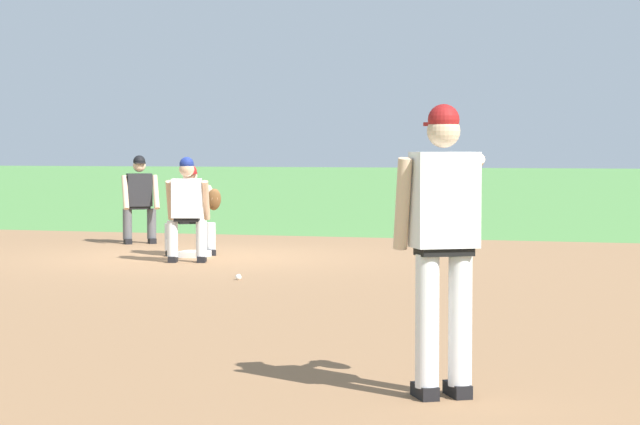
{
  "coord_description": "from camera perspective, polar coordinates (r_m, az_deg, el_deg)",
  "views": [
    {
      "loc": [
        -16.68,
        -6.93,
        1.59
      ],
      "look_at": [
        -6.3,
        -3.8,
        1.02
      ],
      "focal_mm": 70.0,
      "sensor_mm": 36.0,
      "label": 1
    }
  ],
  "objects": [
    {
      "name": "ground_plane",
      "position": [
        18.14,
        -5.76,
        -2.05
      ],
      "size": [
        160.0,
        160.0,
        0.0
      ],
      "primitive_type": "plane",
      "color": "#518942"
    },
    {
      "name": "infield_dirt_patch",
      "position": [
        12.99,
        -2.3,
        -4.01
      ],
      "size": [
        18.0,
        18.0,
        0.01
      ],
      "primitive_type": "cube",
      "color": "#936B47",
      "rests_on": "ground"
    },
    {
      "name": "first_base_bag",
      "position": [
        18.13,
        -5.76,
        -1.91
      ],
      "size": [
        0.38,
        0.38,
        0.09
      ],
      "primitive_type": "cube",
      "color": "white",
      "rests_on": "ground"
    },
    {
      "name": "baseball",
      "position": [
        14.96,
        -3.75,
        -2.96
      ],
      "size": [
        0.07,
        0.07,
        0.07
      ],
      "primitive_type": "sphere",
      "color": "white",
      "rests_on": "ground"
    },
    {
      "name": "pitcher",
      "position": [
        7.89,
        5.71,
        -0.87
      ],
      "size": [
        0.84,
        0.57,
        1.86
      ],
      "color": "black",
      "rests_on": "ground"
    },
    {
      "name": "first_baseman",
      "position": [
        18.29,
        -5.87,
        0.29
      ],
      "size": [
        0.82,
        1.03,
        1.34
      ],
      "color": "black",
      "rests_on": "ground"
    },
    {
      "name": "baserunner",
      "position": [
        17.25,
        -6.11,
        0.33
      ],
      "size": [
        0.55,
        0.66,
        1.46
      ],
      "color": "black",
      "rests_on": "ground"
    },
    {
      "name": "umpire",
      "position": [
        20.72,
        -8.25,
        0.76
      ],
      "size": [
        0.64,
        0.68,
        1.46
      ],
      "color": "black",
      "rests_on": "ground"
    }
  ]
}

